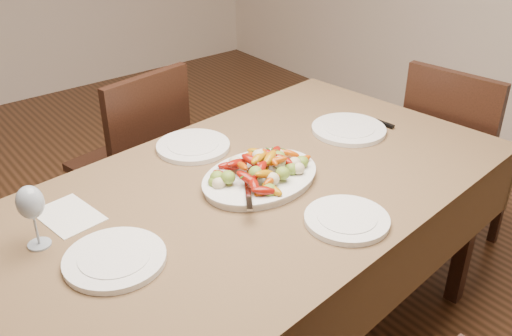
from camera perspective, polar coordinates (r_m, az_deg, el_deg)
The scene contains 13 objects.
dining_table at distance 2.13m, azimuth 0.00°, elevation -10.40°, with size 1.84×1.04×0.76m, color brown.
chair_far at distance 2.69m, azimuth -12.68°, elevation 0.37°, with size 0.42×0.42×0.95m, color black, non-canonical shape.
chair_right at distance 2.83m, azimuth 19.60°, elevation 0.84°, with size 0.42×0.42×0.95m, color black, non-canonical shape.
serving_platter at distance 1.92m, azimuth 0.42°, elevation -1.09°, with size 0.42×0.31×0.02m, color white.
roasted_vegetables at distance 1.89m, azimuth 0.43°, elevation 0.40°, with size 0.35×0.23×0.09m, color maroon, non-canonical shape.
serving_spoon at distance 1.84m, azimuth -0.15°, elevation -1.23°, with size 0.28×0.06×0.03m, color #9EA0A8, non-canonical shape.
plate_left at distance 1.61m, azimuth -13.93°, elevation -8.85°, with size 0.28×0.28×0.02m, color white.
plate_right at distance 2.30m, azimuth 9.25°, elevation 3.82°, with size 0.29×0.29×0.02m, color white.
plate_far at distance 2.15m, azimuth -6.30°, elevation 2.16°, with size 0.28×0.28×0.02m, color white.
plate_near at distance 1.74m, azimuth 9.06°, elevation -5.14°, with size 0.26×0.26×0.02m, color white.
wine_glass at distance 1.69m, azimuth -21.41°, elevation -4.41°, with size 0.08×0.08×0.20m, color #8C99A5, non-canonical shape.
menu_card at distance 1.84m, azimuth -18.23°, elevation -4.53°, with size 0.15×0.21×0.00m, color silver.
table_knife at distance 2.40m, azimuth 11.79°, elevation 4.57°, with size 0.02×0.20×0.01m, color #9EA0A8, non-canonical shape.
Camera 1 is at (-0.79, -1.48, 1.74)m, focal length 40.00 mm.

